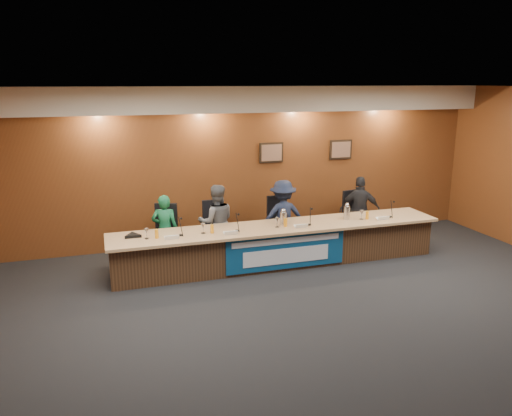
{
  "coord_description": "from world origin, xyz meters",
  "views": [
    {
      "loc": [
        -3.02,
        -5.8,
        3.29
      ],
      "look_at": [
        -0.34,
        2.69,
        1.02
      ],
      "focal_mm": 35.0,
      "sensor_mm": 36.0,
      "label": 1
    }
  ],
  "objects_px": {
    "banner": "(286,251)",
    "carafe_right": "(347,213)",
    "panelist_a": "(165,230)",
    "speakerphone": "(133,236)",
    "office_chair_c": "(281,227)",
    "carafe_mid": "(283,218)",
    "office_chair_b": "(215,233)",
    "panelist_c": "(283,216)",
    "office_chair_d": "(357,220)",
    "panelist_b": "(216,222)",
    "office_chair_a": "(165,237)",
    "panelist_d": "(360,210)",
    "dais_body": "(278,246)"
  },
  "relations": [
    {
      "from": "banner",
      "to": "carafe_right",
      "type": "height_order",
      "value": "carafe_right"
    },
    {
      "from": "panelist_a",
      "to": "speakerphone",
      "type": "distance_m",
      "value": 0.85
    },
    {
      "from": "office_chair_c",
      "to": "speakerphone",
      "type": "distance_m",
      "value": 3.0
    },
    {
      "from": "carafe_right",
      "to": "speakerphone",
      "type": "distance_m",
      "value": 3.95
    },
    {
      "from": "carafe_mid",
      "to": "carafe_right",
      "type": "bearing_deg",
      "value": -1.5
    },
    {
      "from": "office_chair_b",
      "to": "office_chair_c",
      "type": "xyz_separation_m",
      "value": [
        1.33,
        0.0,
        0.0
      ]
    },
    {
      "from": "panelist_c",
      "to": "office_chair_d",
      "type": "height_order",
      "value": "panelist_c"
    },
    {
      "from": "office_chair_b",
      "to": "office_chair_c",
      "type": "bearing_deg",
      "value": 3.34
    },
    {
      "from": "panelist_b",
      "to": "carafe_mid",
      "type": "relative_size",
      "value": 6.12
    },
    {
      "from": "office_chair_d",
      "to": "speakerphone",
      "type": "bearing_deg",
      "value": 177.6
    },
    {
      "from": "speakerphone",
      "to": "office_chair_d",
      "type": "bearing_deg",
      "value": 8.43
    },
    {
      "from": "office_chair_a",
      "to": "office_chair_d",
      "type": "xyz_separation_m",
      "value": [
        4.0,
        0.0,
        0.0
      ]
    },
    {
      "from": "panelist_c",
      "to": "panelist_b",
      "type": "bearing_deg",
      "value": 2.03
    },
    {
      "from": "panelist_c",
      "to": "office_chair_a",
      "type": "bearing_deg",
      "value": -0.46
    },
    {
      "from": "panelist_c",
      "to": "panelist_d",
      "type": "bearing_deg",
      "value": -177.97
    },
    {
      "from": "office_chair_a",
      "to": "office_chair_b",
      "type": "relative_size",
      "value": 1.0
    },
    {
      "from": "office_chair_c",
      "to": "speakerphone",
      "type": "height_order",
      "value": "speakerphone"
    },
    {
      "from": "banner",
      "to": "office_chair_c",
      "type": "bearing_deg",
      "value": 74.42
    },
    {
      "from": "panelist_b",
      "to": "office_chair_b",
      "type": "xyz_separation_m",
      "value": [
        0.0,
        0.1,
        -0.24
      ]
    },
    {
      "from": "dais_body",
      "to": "office_chair_c",
      "type": "height_order",
      "value": "dais_body"
    },
    {
      "from": "office_chair_d",
      "to": "carafe_right",
      "type": "bearing_deg",
      "value": -141.34
    },
    {
      "from": "panelist_b",
      "to": "speakerphone",
      "type": "relative_size",
      "value": 4.49
    },
    {
      "from": "office_chair_c",
      "to": "carafe_right",
      "type": "xyz_separation_m",
      "value": [
        1.04,
        -0.77,
        0.4
      ]
    },
    {
      "from": "panelist_d",
      "to": "office_chair_c",
      "type": "height_order",
      "value": "panelist_d"
    },
    {
      "from": "dais_body",
      "to": "office_chair_c",
      "type": "xyz_separation_m",
      "value": [
        0.32,
        0.74,
        0.13
      ]
    },
    {
      "from": "panelist_a",
      "to": "office_chair_b",
      "type": "distance_m",
      "value": 0.99
    },
    {
      "from": "panelist_a",
      "to": "office_chair_a",
      "type": "height_order",
      "value": "panelist_a"
    },
    {
      "from": "office_chair_d",
      "to": "panelist_b",
      "type": "bearing_deg",
      "value": 171.06
    },
    {
      "from": "banner",
      "to": "panelist_d",
      "type": "xyz_separation_m",
      "value": [
        2.02,
        1.06,
        0.33
      ]
    },
    {
      "from": "dais_body",
      "to": "panelist_b",
      "type": "bearing_deg",
      "value": 147.65
    },
    {
      "from": "panelist_c",
      "to": "office_chair_c",
      "type": "distance_m",
      "value": 0.26
    },
    {
      "from": "office_chair_a",
      "to": "carafe_right",
      "type": "height_order",
      "value": "carafe_right"
    },
    {
      "from": "banner",
      "to": "panelist_c",
      "type": "relative_size",
      "value": 1.53
    },
    {
      "from": "panelist_c",
      "to": "speakerphone",
      "type": "height_order",
      "value": "panelist_c"
    },
    {
      "from": "dais_body",
      "to": "speakerphone",
      "type": "distance_m",
      "value": 2.62
    },
    {
      "from": "panelist_d",
      "to": "dais_body",
      "type": "bearing_deg",
      "value": 39.35
    },
    {
      "from": "panelist_d",
      "to": "office_chair_b",
      "type": "relative_size",
      "value": 2.95
    },
    {
      "from": "banner",
      "to": "office_chair_d",
      "type": "xyz_separation_m",
      "value": [
        2.02,
        1.16,
        0.1
      ]
    },
    {
      "from": "dais_body",
      "to": "office_chair_b",
      "type": "relative_size",
      "value": 12.5
    },
    {
      "from": "dais_body",
      "to": "speakerphone",
      "type": "height_order",
      "value": "speakerphone"
    },
    {
      "from": "office_chair_a",
      "to": "panelist_c",
      "type": "bearing_deg",
      "value": 16.77
    },
    {
      "from": "banner",
      "to": "panelist_b",
      "type": "xyz_separation_m",
      "value": [
        -1.01,
        1.06,
        0.34
      ]
    },
    {
      "from": "office_chair_b",
      "to": "speakerphone",
      "type": "xyz_separation_m",
      "value": [
        -1.57,
        -0.68,
        0.3
      ]
    },
    {
      "from": "office_chair_d",
      "to": "carafe_mid",
      "type": "xyz_separation_m",
      "value": [
        -1.92,
        -0.73,
        0.39
      ]
    },
    {
      "from": "banner",
      "to": "panelist_b",
      "type": "bearing_deg",
      "value": 133.77
    },
    {
      "from": "carafe_mid",
      "to": "office_chair_b",
      "type": "bearing_deg",
      "value": 146.42
    },
    {
      "from": "panelist_c",
      "to": "carafe_right",
      "type": "bearing_deg",
      "value": 149.37
    },
    {
      "from": "carafe_mid",
      "to": "panelist_a",
      "type": "bearing_deg",
      "value": 163.0
    },
    {
      "from": "carafe_mid",
      "to": "banner",
      "type": "bearing_deg",
      "value": -102.53
    },
    {
      "from": "panelist_c",
      "to": "speakerphone",
      "type": "relative_size",
      "value": 4.49
    }
  ]
}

